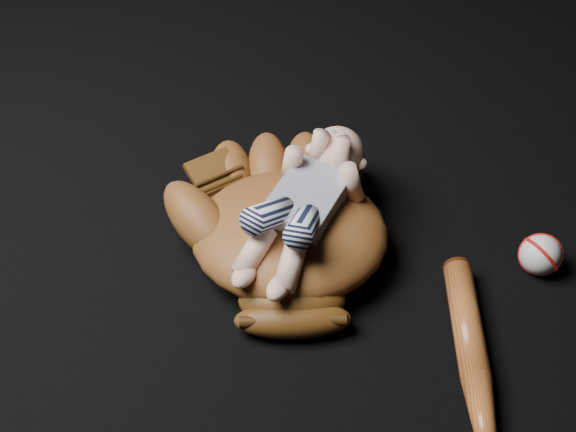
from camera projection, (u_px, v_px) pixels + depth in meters
The scene contains 4 objects.
baseball_glove at pixel (290, 227), 1.30m from camera, with size 0.40×0.45×0.14m, color brown, non-canonical shape.
newborn_baby at pixel (300, 205), 1.26m from camera, with size 0.16×0.36×0.14m, color #E3AE92, non-canonical shape.
baseball_bat at pixel (479, 394), 1.12m from camera, with size 0.04×0.48×0.04m, color #9C4B1E, non-canonical shape.
baseball at pixel (541, 255), 1.30m from camera, with size 0.07×0.07×0.07m, color silver.
Camera 1 is at (0.17, -0.79, 0.98)m, focal length 50.00 mm.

